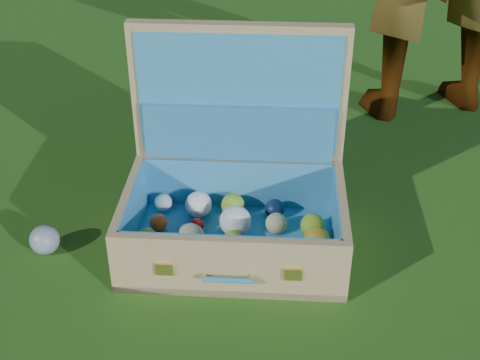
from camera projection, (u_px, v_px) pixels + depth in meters
name	position (u px, v px, depth m)	size (l,w,h in m)	color
ground	(303.00, 283.00, 1.63)	(60.00, 60.00, 0.00)	#215114
stray_ball	(45.00, 240.00, 1.71)	(0.08, 0.08, 0.08)	teal
suitcase	(236.00, 186.00, 1.71)	(0.61, 0.48, 0.54)	tan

